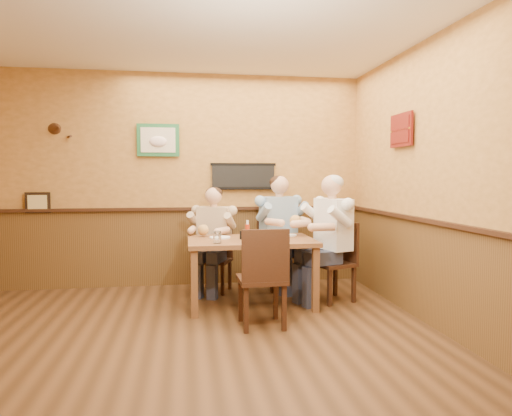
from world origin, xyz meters
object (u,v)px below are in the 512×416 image
Objects in this scene: chair_near_side at (262,277)px; water_glass_left at (217,237)px; chair_right_end at (333,262)px; water_glass_mid at (260,237)px; cola_tumbler at (279,236)px; pepper_shaker at (241,235)px; chair_back_right at (278,253)px; salt_shaker at (245,235)px; dining_table at (251,247)px; chair_back_left at (214,259)px; diner_blue_polo at (278,238)px; diner_tan_shirt at (214,245)px; hot_sauce_bottle at (247,231)px; diner_white_elder at (333,245)px.

chair_near_side is 7.53× the size of water_glass_left.
chair_right_end is 7.12× the size of water_glass_mid.
pepper_shaker is at bearing 149.51° from cola_tumbler.
chair_right_end is (0.50, -0.69, 0.00)m from chair_back_right.
water_glass_mid is 1.48× the size of salt_shaker.
chair_back_left is at bearing 119.44° from dining_table.
water_glass_mid is 1.09× the size of cola_tumbler.
pepper_shaker reaches higher than dining_table.
chair_back_right is 7.70× the size of cola_tumbler.
pepper_shaker is (0.26, -0.67, 0.38)m from chair_back_left.
water_glass_mid is (-0.41, -1.07, 0.16)m from diner_blue_polo.
diner_tan_shirt is 9.21× the size of water_glass_left.
water_glass_mid is at bearing -45.69° from chair_back_left.
salt_shaker is (0.30, -0.69, 0.20)m from diner_tan_shirt.
hot_sauce_bottle is (-0.10, 0.25, 0.03)m from water_glass_mid.
hot_sauce_bottle is (0.31, -0.78, 0.44)m from chair_back_left.
hot_sauce_bottle is at bearing 112.40° from water_glass_mid.
chair_back_left is 4.14× the size of hot_sauce_bottle.
diner_tan_shirt is (-0.37, 0.66, -0.07)m from dining_table.
chair_back_left is 0.84m from salt_shaker.
diner_blue_polo reaches higher than water_glass_left.
chair_back_left is at bearing 88.33° from water_glass_left.
water_glass_mid is at bearing -98.69° from chair_near_side.
salt_shaker is at bearing 37.14° from water_glass_left.
chair_right_end reaches higher than water_glass_mid.
water_glass_left is at bearing -154.93° from hot_sauce_bottle.
diner_tan_shirt reaches higher than water_glass_mid.
chair_right_end is at bearing 22.73° from water_glass_mid.
dining_table is at bearing 9.03° from pepper_shaker.
chair_back_right is 0.85m from chair_right_end.
salt_shaker is at bearing -141.22° from diner_blue_polo.
chair_back_right is at bearing 25.43° from diner_tan_shirt.
chair_back_right is 0.98m from pepper_shaker.
diner_white_elder is (1.33, -0.64, 0.07)m from diner_tan_shirt.
diner_white_elder is (1.33, -0.64, 0.24)m from chair_back_left.
hot_sauce_bottle is (-0.33, 0.12, 0.04)m from cola_tumbler.
chair_near_side reaches higher than pepper_shaker.
hot_sauce_bottle reaches higher than chair_back_left.
dining_table is 0.23m from hot_sauce_bottle.
diner_tan_shirt is (-1.33, 0.64, 0.13)m from chair_right_end.
dining_table is 0.51m from water_glass_left.
diner_blue_polo is 6.57× the size of hot_sauce_bottle.
diner_white_elder reaches higher than chair_near_side.
chair_back_right is 0.87m from diner_white_elder.
diner_tan_shirt is (-0.37, 1.40, 0.11)m from chair_near_side.
dining_table is 1.19× the size of diner_tan_shirt.
diner_white_elder is 1.05m from hot_sauce_bottle.
chair_back_left is at bearing -76.60° from chair_near_side.
chair_right_end is 1.06m from water_glass_mid.
diner_white_elder is 14.34× the size of pepper_shaker.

